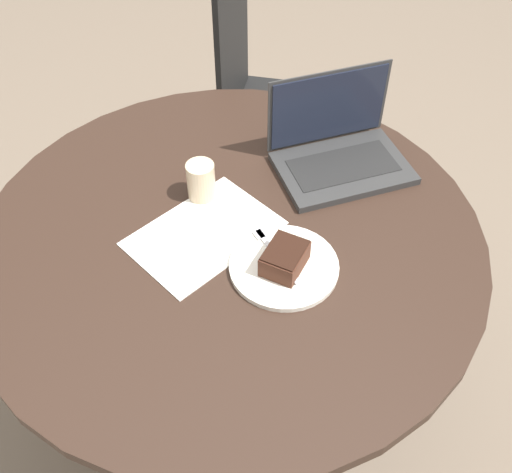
{
  "coord_description": "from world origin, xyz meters",
  "views": [
    {
      "loc": [
        0.22,
        0.89,
        1.7
      ],
      "look_at": [
        -0.04,
        0.07,
        0.78
      ],
      "focal_mm": 42.0,
      "sensor_mm": 36.0,
      "label": 1
    }
  ],
  "objects_px": {
    "coffee_glass": "(201,181)",
    "plate": "(284,266)",
    "chair": "(269,103)",
    "laptop": "(339,152)"
  },
  "relations": [
    {
      "from": "plate",
      "to": "laptop",
      "type": "xyz_separation_m",
      "value": [
        -0.24,
        -0.28,
        0.03
      ]
    },
    {
      "from": "plate",
      "to": "coffee_glass",
      "type": "relative_size",
      "value": 2.44
    },
    {
      "from": "chair",
      "to": "plate",
      "type": "xyz_separation_m",
      "value": [
        0.28,
        0.94,
        0.27
      ]
    },
    {
      "from": "plate",
      "to": "coffee_glass",
      "type": "bearing_deg",
      "value": -67.61
    },
    {
      "from": "coffee_glass",
      "to": "laptop",
      "type": "height_order",
      "value": "laptop"
    },
    {
      "from": "plate",
      "to": "laptop",
      "type": "height_order",
      "value": "laptop"
    },
    {
      "from": "coffee_glass",
      "to": "plate",
      "type": "bearing_deg",
      "value": 112.39
    },
    {
      "from": "laptop",
      "to": "plate",
      "type": "bearing_deg",
      "value": 48.06
    },
    {
      "from": "chair",
      "to": "coffee_glass",
      "type": "height_order",
      "value": "chair"
    },
    {
      "from": "chair",
      "to": "coffee_glass",
      "type": "bearing_deg",
      "value": -0.99
    }
  ]
}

